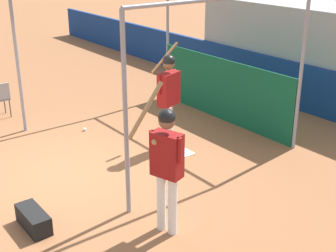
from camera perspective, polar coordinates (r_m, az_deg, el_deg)
name	(u,v)px	position (r m, az deg, el deg)	size (l,w,h in m)	color
ground_plane	(64,174)	(8.53, -12.56, -5.78)	(60.00, 60.00, 0.00)	#935B38
outfield_wall	(289,84)	(11.94, 14.59, 4.97)	(24.00, 0.12, 1.14)	navy
bleacher_section	(324,52)	(12.78, 18.44, 8.59)	(6.50, 2.40, 2.42)	#9E9E99
batting_cage	(202,70)	(10.15, 4.19, 6.88)	(4.21, 3.97, 3.08)	gray
home_plate	(180,153)	(9.13, 1.43, -3.28)	(0.44, 0.44, 0.02)	white
player_batter	(169,92)	(8.98, 0.08, 4.17)	(0.62, 0.84, 2.00)	white
player_waiting	(166,159)	(6.29, -0.22, -4.09)	(0.67, 0.56, 2.13)	white
folding_chair	(0,96)	(11.46, -19.81, 3.40)	(0.41, 0.41, 0.84)	#99999E
equipment_bag	(33,219)	(7.10, -16.08, -10.88)	(0.70, 0.28, 0.28)	black
baseball	(84,129)	(10.34, -10.15, -0.39)	(0.07, 0.07, 0.07)	white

